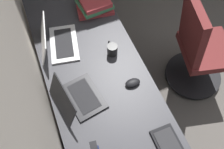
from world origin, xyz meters
TOP-DOWN VIEW (x-y plane):
  - wall_back at (0.00, 2.03)m, footprint 4.47×0.10m
  - desk at (0.33, 1.62)m, footprint 2.21×0.69m
  - drawer_pedestal at (0.06, 1.65)m, footprint 0.40×0.51m
  - laptop_leftmost at (0.35, 1.81)m, footprint 0.34×0.33m
  - laptop_left at (0.84, 1.81)m, footprint 0.38×0.32m
  - mouse_main at (0.33, 1.42)m, footprint 0.06×0.10m
  - book_stack_near at (1.08, 1.42)m, footprint 0.25×0.31m
  - coffee_mug at (0.62, 1.45)m, footprint 0.11×0.07m
  - office_chair at (0.55, 0.67)m, footprint 0.56×0.59m

SIDE VIEW (x-z plane):
  - drawer_pedestal at x=0.06m, z-range 0.00..0.69m
  - office_chair at x=0.55m, z-range -0.03..0.94m
  - desk at x=0.33m, z-range 0.30..1.03m
  - mouse_main at x=0.33m, z-range 0.73..0.76m
  - coffee_mug at x=0.62m, z-range 0.73..0.82m
  - laptop_left at x=0.84m, z-range 0.68..0.87m
  - laptop_leftmost at x=0.35m, z-range 0.68..0.88m
  - book_stack_near at x=1.08m, z-range 0.73..0.85m
  - wall_back at x=0.00m, z-range 0.00..2.60m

